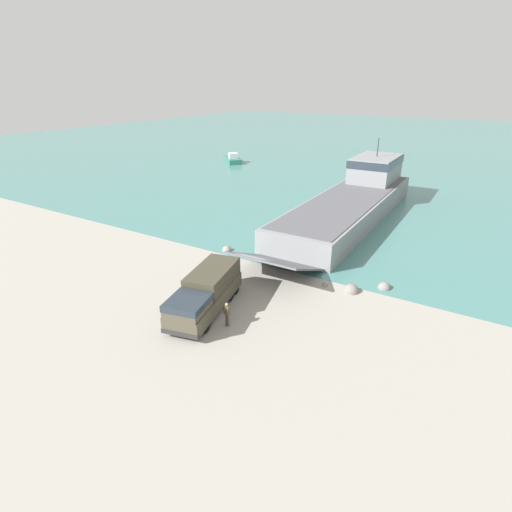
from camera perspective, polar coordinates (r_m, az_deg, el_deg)
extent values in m
plane|color=#9E998E|center=(32.87, -0.81, -3.79)|extent=(240.00, 240.00, 0.00)
cube|color=#477F7A|center=(120.23, 24.56, 14.28)|extent=(240.00, 180.00, 0.01)
cube|color=gray|center=(49.21, 12.99, 6.63)|extent=(7.86, 30.70, 2.57)
cube|color=#56565B|center=(48.86, 13.13, 8.11)|extent=(7.24, 29.47, 0.08)
cube|color=gray|center=(58.38, 16.68, 11.86)|extent=(5.37, 8.63, 3.35)
cube|color=#28333D|center=(58.20, 16.80, 12.84)|extent=(5.53, 8.71, 1.01)
cylinder|color=#3F3F42|center=(57.92, 17.02, 14.63)|extent=(0.16, 0.16, 2.40)
cube|color=#56565B|center=(33.33, 2.83, -0.78)|extent=(6.48, 5.88, 2.52)
cube|color=#4C4738|center=(28.80, -7.21, -6.14)|extent=(4.28, 8.29, 1.07)
cube|color=#4C4738|center=(26.31, -9.73, -6.94)|extent=(2.94, 3.17, 0.87)
cube|color=#28333D|center=(26.20, -9.76, -6.53)|extent=(3.02, 3.21, 0.44)
cube|color=#413C2E|center=(29.31, -6.21, -2.91)|extent=(3.52, 5.45, 1.30)
cube|color=#2D2D2D|center=(26.10, -10.82, -10.83)|extent=(2.57, 0.82, 0.32)
cylinder|color=black|center=(26.67, -7.30, -9.59)|extent=(0.60, 1.23, 1.18)
cylinder|color=black|center=(27.56, -11.40, -8.71)|extent=(0.60, 1.23, 1.18)
cylinder|color=black|center=(30.08, -3.78, -5.33)|extent=(0.60, 1.23, 1.18)
cylinder|color=black|center=(30.87, -7.50, -4.69)|extent=(0.60, 1.23, 1.18)
cylinder|color=black|center=(30.98, -3.02, -4.40)|extent=(0.60, 1.23, 1.18)
cylinder|color=black|center=(31.74, -6.65, -3.81)|extent=(0.60, 1.23, 1.18)
cylinder|color=#4C4738|center=(27.16, -3.99, -9.20)|extent=(0.14, 0.14, 0.85)
cylinder|color=#4C4738|center=(27.27, -4.25, -9.06)|extent=(0.14, 0.14, 0.85)
cube|color=#4C4738|center=(26.81, -4.17, -7.76)|extent=(0.48, 0.33, 0.67)
sphere|color=tan|center=(26.58, -4.20, -6.93)|extent=(0.23, 0.23, 0.23)
cube|color=#2D7060|center=(84.32, -3.30, 13.50)|extent=(5.86, 5.81, 0.96)
cube|color=silver|center=(83.74, -3.26, 14.14)|extent=(2.47, 2.47, 1.06)
sphere|color=gray|center=(32.86, 9.78, -4.17)|extent=(0.51, 0.51, 0.51)
sphere|color=gray|center=(39.12, -4.16, 0.78)|extent=(0.95, 0.95, 0.95)
sphere|color=gray|center=(32.36, 13.42, -4.96)|extent=(1.23, 1.23, 1.23)
sphere|color=gray|center=(33.59, 17.84, -4.38)|extent=(1.03, 1.03, 1.03)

